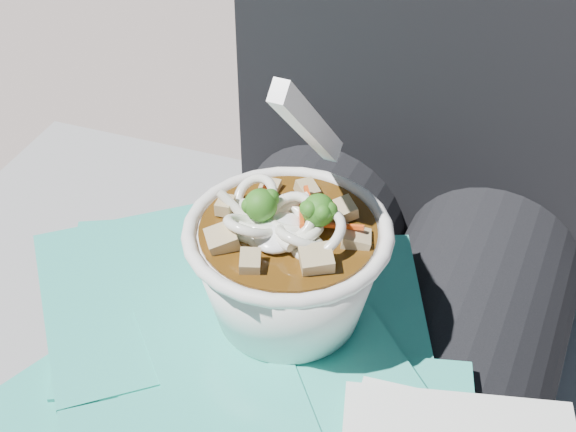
% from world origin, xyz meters
% --- Properties ---
extents(lap, '(0.32, 0.48, 0.16)m').
position_xyz_m(lap, '(0.00, 0.00, 0.55)').
color(lap, black).
rests_on(lap, stone_ledge).
extents(person_body, '(0.34, 0.94, 1.02)m').
position_xyz_m(person_body, '(-0.00, 0.09, 0.57)').
color(person_body, black).
rests_on(person_body, ground).
extents(plastic_bag, '(0.37, 0.37, 0.02)m').
position_xyz_m(plastic_bag, '(-0.05, -0.03, 0.63)').
color(plastic_bag, '#2AAF9C').
rests_on(plastic_bag, lap).
extents(udon_bowl, '(0.14, 0.16, 0.18)m').
position_xyz_m(udon_bowl, '(-0.02, 0.01, 0.69)').
color(udon_bowl, white).
rests_on(udon_bowl, plastic_bag).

